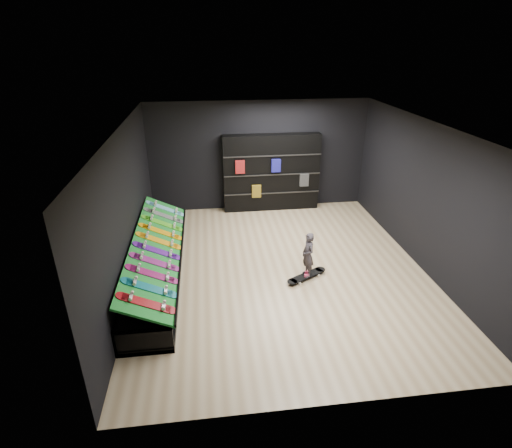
{
  "coord_description": "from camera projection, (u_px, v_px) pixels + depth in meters",
  "views": [
    {
      "loc": [
        -1.45,
        -7.16,
        4.5
      ],
      "look_at": [
        -0.5,
        0.2,
        1.0
      ],
      "focal_mm": 28.0,
      "sensor_mm": 36.0,
      "label": 1
    }
  ],
  "objects": [
    {
      "name": "child",
      "position": [
        307.0,
        263.0,
        8.02
      ],
      "size": [
        0.19,
        0.24,
        0.56
      ],
      "primitive_type": "imported",
      "rotation": [
        0.0,
        0.0,
        -1.38
      ],
      "color": "black",
      "rests_on": "floor_skateboard"
    },
    {
      "name": "display_board_6",
      "position": [
        161.0,
        232.0,
        8.48
      ],
      "size": [
        0.93,
        0.22,
        0.5
      ],
      "primitive_type": null,
      "rotation": [
        0.0,
        0.44,
        0.0
      ],
      "color": "yellow",
      "rests_on": "turf_ramp"
    },
    {
      "name": "display_board_4",
      "position": [
        157.0,
        251.0,
        7.72
      ],
      "size": [
        0.93,
        0.22,
        0.5
      ],
      "primitive_type": null,
      "rotation": [
        0.0,
        0.44,
        0.0
      ],
      "color": "purple",
      "rests_on": "turf_ramp"
    },
    {
      "name": "display_rack",
      "position": [
        157.0,
        267.0,
        8.11
      ],
      "size": [
        0.9,
        4.5,
        0.5
      ],
      "primitive_type": null,
      "color": "black",
      "rests_on": "ground"
    },
    {
      "name": "floor_skateboard",
      "position": [
        307.0,
        277.0,
        8.16
      ],
      "size": [
        0.96,
        0.67,
        0.09
      ],
      "primitive_type": null,
      "rotation": [
        0.0,
        0.0,
        0.5
      ],
      "color": "black",
      "rests_on": "ground"
    },
    {
      "name": "wall_back",
      "position": [
        259.0,
        156.0,
        11.01
      ],
      "size": [
        6.0,
        0.02,
        3.0
      ],
      "primitive_type": "cube",
      "color": "black",
      "rests_on": "ground"
    },
    {
      "name": "ceiling",
      "position": [
        285.0,
        128.0,
        7.23
      ],
      "size": [
        6.0,
        7.0,
        0.01
      ],
      "primitive_type": "cube",
      "color": "white",
      "rests_on": "ground"
    },
    {
      "name": "back_shelving",
      "position": [
        271.0,
        173.0,
        11.07
      ],
      "size": [
        2.67,
        0.31,
        2.13
      ],
      "primitive_type": "cube",
      "color": "black",
      "rests_on": "ground"
    },
    {
      "name": "display_board_3",
      "position": [
        155.0,
        262.0,
        7.34
      ],
      "size": [
        0.93,
        0.22,
        0.5
      ],
      "primitive_type": null,
      "rotation": [
        0.0,
        0.44,
        0.0
      ],
      "color": "#2626BF",
      "rests_on": "turf_ramp"
    },
    {
      "name": "display_board_0",
      "position": [
        147.0,
        303.0,
        6.2
      ],
      "size": [
        0.93,
        0.22,
        0.5
      ],
      "primitive_type": null,
      "rotation": [
        0.0,
        0.44,
        0.0
      ],
      "color": "red",
      "rests_on": "turf_ramp"
    },
    {
      "name": "display_board_5",
      "position": [
        159.0,
        241.0,
        8.1
      ],
      "size": [
        0.93,
        0.22,
        0.5
      ],
      "primitive_type": null,
      "rotation": [
        0.0,
        0.44,
        0.0
      ],
      "color": "orange",
      "rests_on": "turf_ramp"
    },
    {
      "name": "display_board_9",
      "position": [
        165.0,
        208.0,
        9.61
      ],
      "size": [
        0.93,
        0.22,
        0.5
      ],
      "primitive_type": null,
      "rotation": [
        0.0,
        0.44,
        0.0
      ],
      "color": "#0CB2E5",
      "rests_on": "turf_ramp"
    },
    {
      "name": "floor",
      "position": [
        280.0,
        269.0,
        8.51
      ],
      "size": [
        6.0,
        7.0,
        0.01
      ],
      "primitive_type": "cube",
      "color": "tan",
      "rests_on": "ground"
    },
    {
      "name": "display_board_1",
      "position": [
        150.0,
        288.0,
        6.58
      ],
      "size": [
        0.93,
        0.22,
        0.5
      ],
      "primitive_type": null,
      "rotation": [
        0.0,
        0.44,
        0.0
      ],
      "color": "#0C8C99",
      "rests_on": "turf_ramp"
    },
    {
      "name": "display_board_7",
      "position": [
        162.0,
        223.0,
        8.86
      ],
      "size": [
        0.93,
        0.22,
        0.5
      ],
      "primitive_type": null,
      "rotation": [
        0.0,
        0.44,
        0.0
      ],
      "color": "green",
      "rests_on": "turf_ramp"
    },
    {
      "name": "display_board_8",
      "position": [
        164.0,
        216.0,
        9.23
      ],
      "size": [
        0.93,
        0.22,
        0.5
      ],
      "primitive_type": null,
      "rotation": [
        0.0,
        0.44,
        0.0
      ],
      "color": "black",
      "rests_on": "turf_ramp"
    },
    {
      "name": "display_board_2",
      "position": [
        152.0,
        274.0,
        6.96
      ],
      "size": [
        0.93,
        0.22,
        0.5
      ],
      "primitive_type": null,
      "rotation": [
        0.0,
        0.44,
        0.0
      ],
      "color": "#E5198C",
      "rests_on": "turf_ramp"
    },
    {
      "name": "wall_front",
      "position": [
        337.0,
        315.0,
        4.73
      ],
      "size": [
        6.0,
        0.02,
        3.0
      ],
      "primitive_type": "cube",
      "color": "black",
      "rests_on": "ground"
    },
    {
      "name": "wall_left",
      "position": [
        126.0,
        212.0,
        7.53
      ],
      "size": [
        0.02,
        7.0,
        3.0
      ],
      "primitive_type": "cube",
      "color": "black",
      "rests_on": "ground"
    },
    {
      "name": "turf_ramp",
      "position": [
        158.0,
        247.0,
        7.92
      ],
      "size": [
        0.92,
        4.5,
        0.46
      ],
      "primitive_type": "cube",
      "rotation": [
        0.0,
        0.44,
        0.0
      ],
      "color": "#10661E",
      "rests_on": "display_rack"
    },
    {
      "name": "wall_right",
      "position": [
        425.0,
        197.0,
        8.22
      ],
      "size": [
        0.02,
        7.0,
        3.0
      ],
      "primitive_type": "cube",
      "color": "black",
      "rests_on": "ground"
    }
  ]
}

